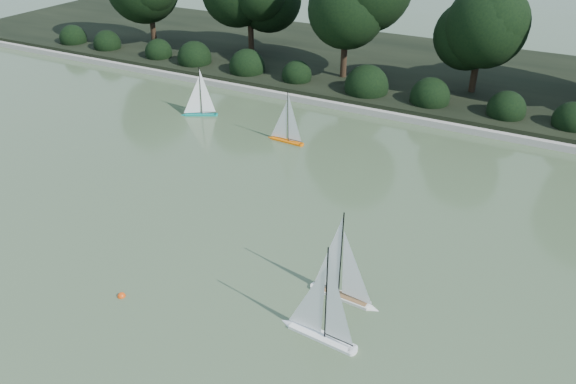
{
  "coord_description": "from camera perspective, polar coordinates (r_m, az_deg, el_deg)",
  "views": [
    {
      "loc": [
        3.65,
        -5.56,
        6.09
      ],
      "look_at": [
        -0.73,
        2.76,
        0.7
      ],
      "focal_mm": 35.0,
      "sensor_mm": 36.0,
      "label": 1
    }
  ],
  "objects": [
    {
      "name": "pond_coping",
      "position": [
        16.17,
        12.8,
        7.26
      ],
      "size": [
        40.0,
        0.35,
        0.18
      ],
      "primitive_type": "cube",
      "color": "gray",
      "rests_on": "ground"
    },
    {
      "name": "sailboat_orange",
      "position": [
        14.53,
        -0.4,
        6.04
      ],
      "size": [
        1.09,
        0.24,
        1.49
      ],
      "color": "#F06202",
      "rests_on": "ground"
    },
    {
      "name": "sailboat_teal",
      "position": [
        16.38,
        -9.2,
        8.47
      ],
      "size": [
        1.03,
        0.63,
        1.49
      ],
      "color": "#0D7D6E",
      "rests_on": "ground"
    },
    {
      "name": "sailboat_white_a",
      "position": [
        8.56,
        2.88,
        -12.98
      ],
      "size": [
        1.31,
        0.31,
        1.79
      ],
      "color": "white",
      "rests_on": "ground"
    },
    {
      "name": "sailboat_white_b",
      "position": [
        9.24,
        5.99,
        -9.51
      ],
      "size": [
        1.25,
        0.27,
        1.7
      ],
      "color": "silver",
      "rests_on": "ground"
    },
    {
      "name": "tree_line",
      "position": [
        17.51,
        20.15,
        16.74
      ],
      "size": [
        26.31,
        3.93,
        4.39
      ],
      "color": "black",
      "rests_on": "ground"
    },
    {
      "name": "ground",
      "position": [
        9.02,
        -4.17,
        -12.76
      ],
      "size": [
        80.0,
        80.0,
        0.0
      ],
      "primitive_type": "plane",
      "color": "#324328",
      "rests_on": "ground"
    },
    {
      "name": "race_buoy",
      "position": [
        9.8,
        -16.55,
        -10.12
      ],
      "size": [
        0.14,
        0.14,
        0.14
      ],
      "primitive_type": "sphere",
      "color": "#DE430B",
      "rests_on": "ground"
    },
    {
      "name": "far_bank",
      "position": [
        19.83,
        16.17,
        11.21
      ],
      "size": [
        40.0,
        8.0,
        0.3
      ],
      "primitive_type": "cube",
      "color": "black",
      "rests_on": "ground"
    },
    {
      "name": "shrub_hedge",
      "position": [
        16.86,
        13.82,
        9.39
      ],
      "size": [
        29.1,
        1.1,
        1.1
      ],
      "color": "black",
      "rests_on": "ground"
    }
  ]
}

